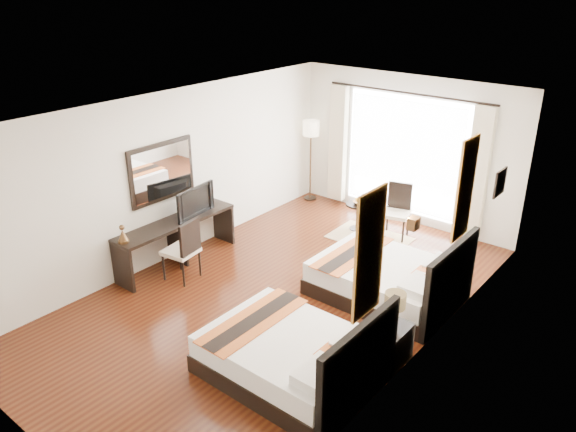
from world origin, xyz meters
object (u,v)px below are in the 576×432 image
Objects in this scene: bed_near at (294,356)px; window_chair at (396,221)px; table_lamp at (395,303)px; side_table at (358,216)px; fruit_bowl at (359,203)px; bed_far at (390,279)px; console_desk at (177,242)px; nightstand at (390,343)px; vase at (386,329)px; television at (192,201)px; floor_lamp at (311,133)px; desk_chair at (183,261)px.

bed_near is 4.32m from window_chair.
table_lamp is 0.79× the size of side_table.
bed_far is at bearing -45.98° from fruit_bowl.
console_desk is (-3.30, 1.04, 0.09)m from bed_near.
side_table is 0.29m from fruit_bowl.
window_chair is (-1.71, 3.21, 0.06)m from nightstand.
vase is at bearing -52.88° from side_table.
side_table reaches higher than nightstand.
television reaches higher than side_table.
window_chair reaches higher than table_lamp.
console_desk is at bearing 179.41° from nightstand.
table_lamp is 3.59m from window_chair.
table_lamp reaches higher than vase.
floor_lamp is at bearing 157.30° from side_table.
floor_lamp reaches higher than fruit_bowl.
bed_far is (-0.02, 2.30, 0.01)m from bed_near.
nightstand is 4.02m from console_desk.
bed_far reaches higher than console_desk.
desk_chair is at bearing -178.91° from vase.
bed_far is at bearing -81.72° from television.
console_desk is at bearing -158.97° from bed_far.
vase reaches higher than fruit_bowl.
nightstand is at bearing -60.24° from bed_far.
vase is at bearing 172.43° from desk_chair.
desk_chair reaches higher than nightstand.
table_lamp is 3.58m from desk_chair.
bed_near is 4.34m from fruit_bowl.
bed_near is at bearing 156.66° from desk_chair.
vase is 3.83m from window_chair.
floor_lamp reaches higher than side_table.
bed_near is 0.91× the size of console_desk.
vase is 4.00m from fruit_bowl.
floor_lamp reaches higher than bed_far.
table_lamp is 0.35m from vase.
bed_near is 14.06× the size of vase.
bed_near is 1.96× the size of desk_chair.
floor_lamp is at bearing -91.75° from desk_chair.
side_table is (1.14, 3.28, -0.04)m from desk_chair.
bed_near is at bearing -123.23° from table_lamp.
bed_near is 4.78× the size of table_lamp.
television is (-4.03, 0.59, 0.43)m from vase.
desk_chair is 4.15m from floor_lamp.
console_desk is at bearing 169.60° from television.
nightstand is 3.56× the size of vase.
bed_far reaches higher than window_chair.
fruit_bowl is at bearing 134.02° from bed_far.
console_desk is 2.16× the size of desk_chair.
console_desk is at bearing -89.84° from floor_lamp.
table_lamp is at bearing 56.77° from bed_near.
window_chair is at bearing 53.85° from console_desk.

